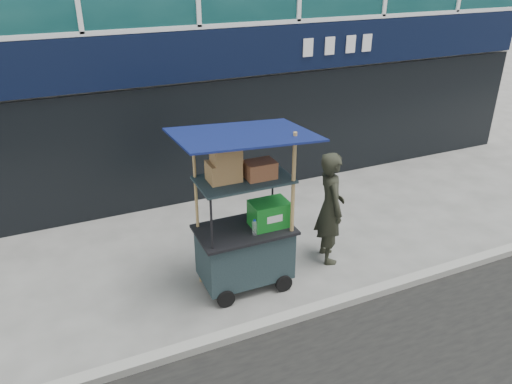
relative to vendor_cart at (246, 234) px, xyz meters
name	(u,v)px	position (x,y,z in m)	size (l,w,h in m)	color
ground	(297,308)	(0.42, -0.84, -0.89)	(80.00, 80.00, 0.00)	#5E5E5A
curb	(304,313)	(0.42, -1.04, -0.83)	(80.00, 0.18, 0.12)	gray
vendor_cart	(246,234)	(0.00, 0.00, 0.00)	(1.87, 1.33, 2.52)	#19272B
vendor_man	(330,208)	(1.51, 0.11, 0.05)	(0.68, 0.45, 1.88)	#26281D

